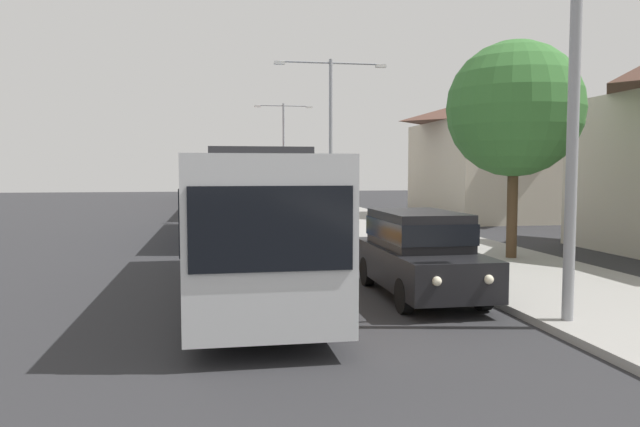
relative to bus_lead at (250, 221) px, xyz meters
The scene contains 11 objects.
bus_lead is the anchor object (origin of this frame).
bus_second_in_line 12.47m from the bus_lead, 90.00° to the left, with size 2.58×11.92×3.21m.
bus_middle 25.71m from the bus_lead, 90.00° to the left, with size 2.58×11.91×3.21m.
bus_fourth_in_line 38.98m from the bus_lead, 90.00° to the left, with size 2.58×11.50×3.21m.
bus_rear 51.61m from the bus_lead, 90.00° to the left, with size 2.58×12.33×3.21m.
white_suv 3.83m from the bus_lead, 11.78° to the right, with size 1.86×4.83×1.90m.
streetlamp_near 7.45m from the bus_lead, 35.61° to the right, with size 5.70×0.28×8.02m.
streetlamp_mid 19.44m from the bus_lead, 73.57° to the left, with size 6.05×0.28×8.57m.
streetlamp_far 41.01m from the bus_lead, 82.41° to the left, with size 5.21×0.28×8.65m.
roadside_tree 9.38m from the bus_lead, 23.30° to the left, with size 4.09×4.09×6.56m.
house_distant_gabled 25.04m from the bus_lead, 50.53° to the left, with size 9.10×9.45×7.38m.
Camera 1 is at (-2.08, -2.43, 2.81)m, focal length 33.80 mm.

